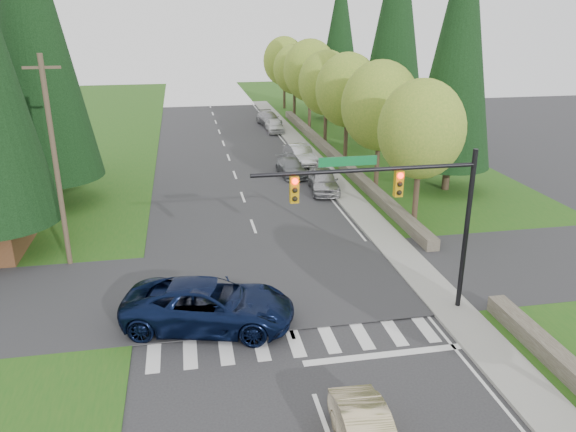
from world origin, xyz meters
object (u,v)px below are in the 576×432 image
object	(u,v)px
parked_car_d	(275,126)
parked_car_b	(291,167)
parked_car_a	(323,180)
suv_navy	(209,305)
parked_car_c	(300,154)
parked_car_e	(269,119)

from	to	relation	value
parked_car_d	parked_car_b	bearing A→B (deg)	-93.12
parked_car_b	parked_car_d	xyz separation A→B (m)	(1.40, 16.14, 0.06)
parked_car_a	parked_car_d	size ratio (longest dim) A/B	1.15
suv_navy	parked_car_c	world-z (taller)	suv_navy
suv_navy	parked_car_a	xyz separation A→B (m)	(8.67, 16.24, -0.14)
parked_car_b	parked_car_a	bearing A→B (deg)	-76.07
parked_car_c	parked_car_d	size ratio (longest dim) A/B	1.15
suv_navy	parked_car_d	bearing A→B (deg)	1.15
parked_car_a	parked_car_e	bearing A→B (deg)	95.93
parked_car_e	parked_car_d	bearing A→B (deg)	-96.61
parked_car_a	parked_car_b	size ratio (longest dim) A/B	1.08
parked_car_a	parked_car_c	bearing A→B (deg)	96.10
parked_car_a	parked_car_c	distance (m)	7.76
suv_navy	parked_car_a	world-z (taller)	suv_navy
parked_car_a	parked_car_d	bearing A→B (deg)	95.93
suv_navy	parked_car_b	bearing A→B (deg)	-5.00
parked_car_a	parked_car_d	xyz separation A→B (m)	(0.00, 20.51, -0.10)
suv_navy	parked_car_e	bearing A→B (deg)	2.35
parked_car_a	parked_car_b	bearing A→B (deg)	113.70
suv_navy	parked_car_c	size ratio (longest dim) A/B	1.45
parked_car_b	parked_car_e	distance (m)	19.99
parked_car_a	parked_car_e	distance (m)	24.31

